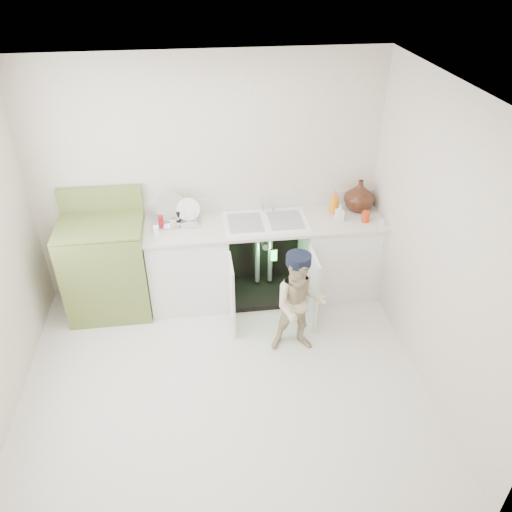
{
  "coord_description": "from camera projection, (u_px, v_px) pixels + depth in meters",
  "views": [
    {
      "loc": [
        -0.12,
        -3.13,
        3.37
      ],
      "look_at": [
        0.39,
        0.7,
        0.83
      ],
      "focal_mm": 35.0,
      "sensor_mm": 36.0,
      "label": 1
    }
  ],
  "objects": [
    {
      "name": "avocado_stove",
      "position": [
        107.0,
        266.0,
        5.03
      ],
      "size": [
        0.81,
        0.65,
        1.26
      ],
      "color": "olive",
      "rests_on": "ground"
    },
    {
      "name": "counter_run",
      "position": [
        268.0,
        256.0,
        5.26
      ],
      "size": [
        2.44,
        1.02,
        1.23
      ],
      "color": "silver",
      "rests_on": "ground"
    },
    {
      "name": "room_shell",
      "position": [
        218.0,
        264.0,
        3.77
      ],
      "size": [
        6.0,
        5.5,
        1.26
      ],
      "color": "beige",
      "rests_on": "ground"
    },
    {
      "name": "repair_worker",
      "position": [
        299.0,
        304.0,
        4.52
      ],
      "size": [
        0.53,
        0.75,
        1.04
      ],
      "rotation": [
        0.0,
        0.0,
        -0.08
      ],
      "color": "beige",
      "rests_on": "ground"
    },
    {
      "name": "ground",
      "position": [
        224.0,
        379.0,
        4.45
      ],
      "size": [
        3.5,
        3.5,
        0.0
      ],
      "primitive_type": "plane",
      "color": "beige",
      "rests_on": "ground"
    }
  ]
}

